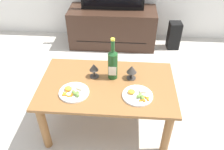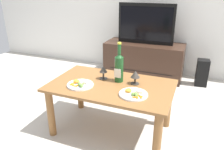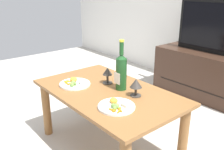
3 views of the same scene
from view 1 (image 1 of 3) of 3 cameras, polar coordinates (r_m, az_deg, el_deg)
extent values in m
plane|color=#B7B2A8|center=(2.34, -1.07, -11.85)|extent=(6.40, 6.40, 0.00)
cube|color=brown|center=(1.98, -1.24, -2.49)|extent=(1.15, 0.70, 0.02)
cylinder|color=brown|center=(2.07, -16.45, -12.23)|extent=(0.07, 0.07, 0.49)
cylinder|color=brown|center=(2.00, 13.34, -14.05)|extent=(0.07, 0.07, 0.49)
cylinder|color=brown|center=(2.45, -12.58, -2.13)|extent=(0.07, 0.07, 0.49)
cylinder|color=brown|center=(2.38, 11.83, -3.28)|extent=(0.07, 0.07, 0.49)
cube|color=#382319|center=(3.41, 0.11, 11.66)|extent=(1.21, 0.49, 0.54)
cube|color=black|center=(3.25, -0.20, 8.03)|extent=(0.97, 0.01, 0.01)
cube|color=black|center=(3.46, 15.01, 9.37)|extent=(0.18, 0.18, 0.39)
cylinder|color=#19471E|center=(1.97, 0.18, 2.26)|extent=(0.08, 0.08, 0.24)
cone|color=#19471E|center=(1.89, 0.19, 5.61)|extent=(0.08, 0.08, 0.04)
cylinder|color=#19471E|center=(1.86, 0.19, 7.25)|extent=(0.03, 0.03, 0.10)
cylinder|color=yellow|center=(1.83, 0.20, 8.77)|extent=(0.03, 0.03, 0.02)
cube|color=silver|center=(1.95, 0.09, 0.94)|extent=(0.07, 0.00, 0.09)
cylinder|color=#38332D|center=(2.05, -4.36, -0.30)|extent=(0.08, 0.08, 0.01)
cylinder|color=#38332D|center=(2.03, -4.41, 0.51)|extent=(0.02, 0.02, 0.07)
cone|color=#38332D|center=(1.99, -4.50, 1.97)|extent=(0.08, 0.08, 0.06)
cylinder|color=#38332D|center=(2.04, 4.74, -0.72)|extent=(0.08, 0.08, 0.01)
cylinder|color=#38332D|center=(2.02, 4.79, 0.03)|extent=(0.02, 0.02, 0.06)
cone|color=#38332D|center=(1.98, 4.89, 1.47)|extent=(0.09, 0.09, 0.06)
cylinder|color=white|center=(1.91, -9.34, -4.27)|extent=(0.25, 0.25, 0.01)
torus|color=white|center=(1.90, -9.36, -4.10)|extent=(0.25, 0.25, 0.01)
ellipsoid|color=orange|center=(1.92, -10.74, -3.30)|extent=(0.06, 0.06, 0.03)
cube|color=beige|center=(1.92, -7.86, -3.13)|extent=(0.07, 0.06, 0.02)
cylinder|color=orange|center=(1.88, -8.87, -4.57)|extent=(0.03, 0.04, 0.01)
cylinder|color=orange|center=(1.89, -9.33, -4.24)|extent=(0.03, 0.04, 0.01)
cylinder|color=orange|center=(1.88, -9.63, -4.55)|extent=(0.03, 0.04, 0.01)
cylinder|color=orange|center=(1.90, -11.35, -4.38)|extent=(0.03, 0.04, 0.01)
cylinder|color=orange|center=(1.88, -11.58, -4.82)|extent=(0.04, 0.02, 0.01)
cylinder|color=orange|center=(1.89, -11.86, -4.57)|extent=(0.02, 0.04, 0.01)
cylinder|color=orange|center=(1.86, -10.37, -5.12)|extent=(0.04, 0.02, 0.01)
sphere|color=olive|center=(1.85, -8.46, -4.91)|extent=(0.03, 0.03, 0.03)
sphere|color=olive|center=(1.87, -8.50, -4.27)|extent=(0.03, 0.03, 0.03)
sphere|color=olive|center=(1.88, -9.47, -4.11)|extent=(0.03, 0.03, 0.03)
sphere|color=olive|center=(1.86, -9.09, -4.52)|extent=(0.03, 0.03, 0.03)
cylinder|color=white|center=(1.87, 6.29, -5.07)|extent=(0.25, 0.25, 0.01)
torus|color=white|center=(1.86, 6.30, -4.89)|extent=(0.25, 0.25, 0.01)
ellipsoid|color=orange|center=(1.86, 4.80, -4.12)|extent=(0.06, 0.05, 0.03)
cube|color=beige|center=(1.89, 7.61, -3.88)|extent=(0.06, 0.05, 0.02)
cylinder|color=orange|center=(1.81, 7.46, -6.21)|extent=(0.05, 0.02, 0.01)
cylinder|color=orange|center=(1.82, 7.73, -6.02)|extent=(0.03, 0.05, 0.01)
cylinder|color=orange|center=(1.83, 8.65, -5.78)|extent=(0.03, 0.05, 0.01)
cylinder|color=orange|center=(1.84, 8.36, -5.43)|extent=(0.05, 0.03, 0.01)
cylinder|color=orange|center=(1.84, 7.47, -5.38)|extent=(0.03, 0.05, 0.01)
sphere|color=olive|center=(1.82, 7.57, -5.71)|extent=(0.03, 0.03, 0.03)
sphere|color=olive|center=(1.83, 6.96, -5.13)|extent=(0.03, 0.03, 0.03)
sphere|color=olive|center=(1.83, 6.51, -5.27)|extent=(0.03, 0.03, 0.03)
sphere|color=olive|center=(1.84, 7.43, -5.17)|extent=(0.02, 0.02, 0.02)
sphere|color=olive|center=(1.85, 6.91, -4.85)|extent=(0.03, 0.03, 0.03)
camera|label=2|loc=(0.73, 87.80, -42.98)|focal=35.33mm
camera|label=3|loc=(1.39, 65.88, -8.98)|focal=40.38mm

